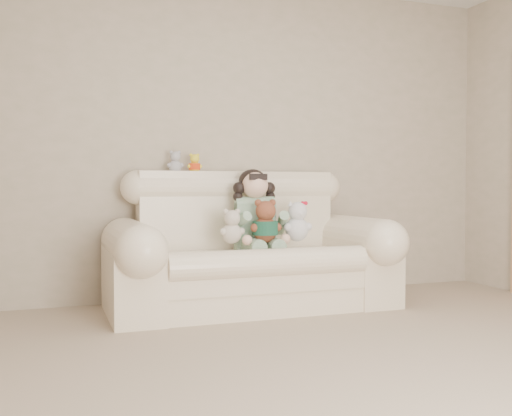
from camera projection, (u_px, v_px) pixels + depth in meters
The scene contains 9 objects.
floor at pixel (428, 395), 2.54m from camera, with size 5.00×5.00×0.00m, color tan.
wall_back at pixel (244, 139), 4.84m from camera, with size 4.50×4.50×0.00m, color #C0AC99.
sofa at pixel (251, 239), 4.36m from camera, with size 2.10×0.95×1.03m, color #FFF1CD, non-canonical shape.
seated_child at pixel (255, 209), 4.44m from camera, with size 0.38×0.46×0.63m, color #286A33, non-canonical shape.
brown_teddy at pixel (265, 217), 4.25m from camera, with size 0.24×0.18×0.37m, color brown, non-canonical shape.
white_cat at pixel (297, 217), 4.37m from camera, with size 0.23×0.18×0.36m, color white, non-canonical shape.
cream_teddy at pixel (232, 223), 4.18m from camera, with size 0.19×0.14×0.29m, color beige, non-canonical shape.
yellow_mini_bear at pixel (194, 162), 4.54m from camera, with size 0.12×0.09×0.18m, color yellow, non-canonical shape.
grey_mini_plush at pixel (175, 160), 4.53m from camera, with size 0.13×0.10×0.21m, color #B3B2B9, non-canonical shape.
Camera 1 is at (-1.55, -2.10, 0.90)m, focal length 41.11 mm.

